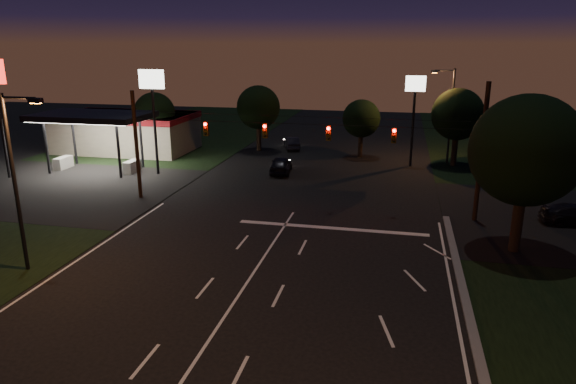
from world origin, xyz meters
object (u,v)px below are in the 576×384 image
(utility_pole_right, at_px, (474,220))
(car_oncoming_b, at_px, (292,143))
(tree_right_near, at_px, (526,151))
(car_oncoming_a, at_px, (281,165))

(utility_pole_right, bearing_deg, car_oncoming_b, 128.97)
(tree_right_near, relative_size, car_oncoming_a, 2.00)
(tree_right_near, height_order, car_oncoming_a, tree_right_near)
(tree_right_near, distance_m, car_oncoming_b, 31.72)
(utility_pole_right, xyz_separation_m, tree_right_near, (1.53, -4.83, 5.68))
(car_oncoming_b, bearing_deg, tree_right_near, 106.56)
(utility_pole_right, height_order, tree_right_near, tree_right_near)
(utility_pole_right, relative_size, tree_right_near, 1.03)
(utility_pole_right, height_order, car_oncoming_b, utility_pole_right)
(utility_pole_right, relative_size, car_oncoming_b, 2.28)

